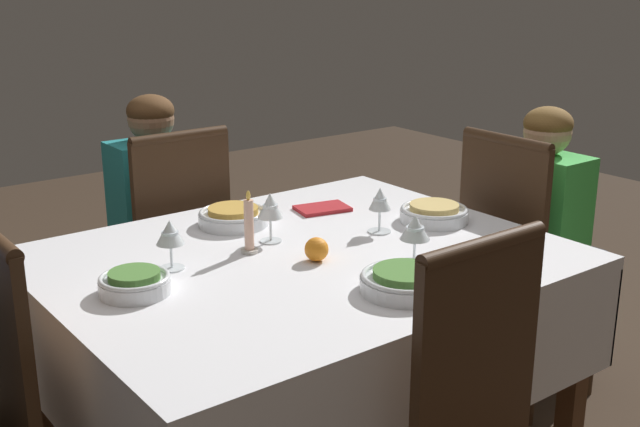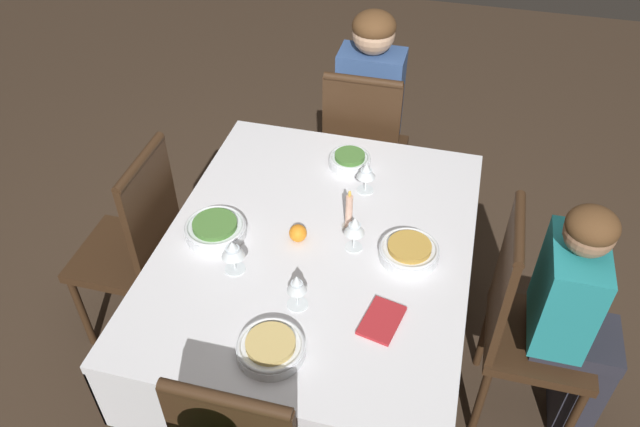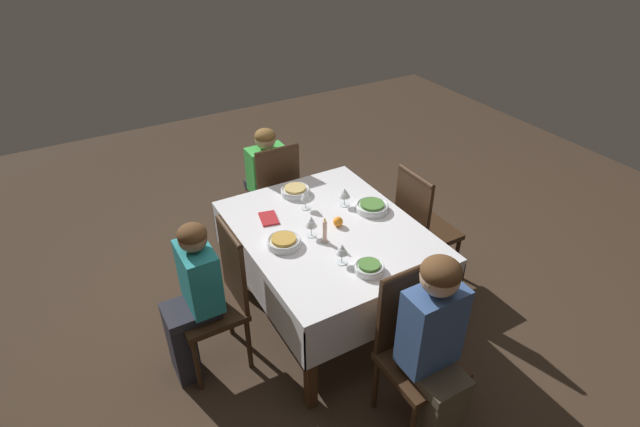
# 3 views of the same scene
# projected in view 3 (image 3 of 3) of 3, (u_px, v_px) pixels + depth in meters

# --- Properties ---
(ground_plane) EXTENTS (8.00, 8.00, 0.00)m
(ground_plane) POSITION_uv_depth(u_px,v_px,m) (328.00, 312.00, 3.59)
(ground_plane) COLOR #3D2D21
(dining_table) EXTENTS (1.36, 1.09, 0.73)m
(dining_table) POSITION_uv_depth(u_px,v_px,m) (329.00, 240.00, 3.24)
(dining_table) COLOR silver
(dining_table) RESTS_ON ground_plane
(chair_east) EXTENTS (0.38, 0.38, 0.97)m
(chair_east) POSITION_uv_depth(u_px,v_px,m) (415.00, 344.00, 2.66)
(chair_east) COLOR #382314
(chair_east) RESTS_ON ground_plane
(chair_south) EXTENTS (0.38, 0.38, 0.97)m
(chair_south) POSITION_uv_depth(u_px,v_px,m) (220.00, 295.00, 2.98)
(chair_south) COLOR #382314
(chair_south) RESTS_ON ground_plane
(chair_west) EXTENTS (0.38, 0.38, 0.97)m
(chair_west) POSITION_uv_depth(u_px,v_px,m) (274.00, 193.00, 3.97)
(chair_west) COLOR #382314
(chair_west) RESTS_ON ground_plane
(chair_north) EXTENTS (0.38, 0.38, 0.97)m
(chair_north) POSITION_uv_depth(u_px,v_px,m) (421.00, 225.00, 3.60)
(chair_north) COLOR #382314
(chair_north) RESTS_ON ground_plane
(person_adult_denim) EXTENTS (0.34, 0.30, 1.17)m
(person_adult_denim) POSITION_uv_depth(u_px,v_px,m) (437.00, 345.00, 2.47)
(person_adult_denim) COLOR #4C4233
(person_adult_denim) RESTS_ON ground_plane
(person_child_teal) EXTENTS (0.30, 0.33, 1.06)m
(person_child_teal) POSITION_uv_depth(u_px,v_px,m) (192.00, 297.00, 2.88)
(person_child_teal) COLOR #282833
(person_child_teal) RESTS_ON ground_plane
(person_child_green) EXTENTS (0.33, 0.30, 1.04)m
(person_child_green) POSITION_uv_depth(u_px,v_px,m) (265.00, 180.00, 4.06)
(person_child_green) COLOR #282833
(person_child_green) RESTS_ON ground_plane
(bowl_east) EXTENTS (0.17, 0.17, 0.06)m
(bowl_east) POSITION_uv_depth(u_px,v_px,m) (369.00, 267.00, 2.82)
(bowl_east) COLOR silver
(bowl_east) RESTS_ON dining_table
(wine_glass_east) EXTENTS (0.07, 0.07, 0.13)m
(wine_glass_east) POSITION_uv_depth(u_px,v_px,m) (342.00, 250.00, 2.85)
(wine_glass_east) COLOR white
(wine_glass_east) RESTS_ON dining_table
(bowl_south) EXTENTS (0.21, 0.21, 0.06)m
(bowl_south) POSITION_uv_depth(u_px,v_px,m) (284.00, 242.00, 3.03)
(bowl_south) COLOR silver
(bowl_south) RESTS_ON dining_table
(wine_glass_south) EXTENTS (0.07, 0.07, 0.14)m
(wine_glass_south) POSITION_uv_depth(u_px,v_px,m) (311.00, 222.00, 3.07)
(wine_glass_south) COLOR white
(wine_glass_south) RESTS_ON dining_table
(bowl_west) EXTENTS (0.21, 0.21, 0.06)m
(bowl_west) POSITION_uv_depth(u_px,v_px,m) (295.00, 191.00, 3.54)
(bowl_west) COLOR silver
(bowl_west) RESTS_ON dining_table
(wine_glass_west) EXTENTS (0.07, 0.07, 0.13)m
(wine_glass_west) POSITION_uv_depth(u_px,v_px,m) (305.00, 196.00, 3.34)
(wine_glass_west) COLOR white
(wine_glass_west) RESTS_ON dining_table
(bowl_north) EXTENTS (0.22, 0.22, 0.06)m
(bowl_north) POSITION_uv_depth(u_px,v_px,m) (372.00, 207.00, 3.36)
(bowl_north) COLOR silver
(bowl_north) RESTS_ON dining_table
(wine_glass_north) EXTENTS (0.08, 0.08, 0.13)m
(wine_glass_north) POSITION_uv_depth(u_px,v_px,m) (344.00, 193.00, 3.38)
(wine_glass_north) COLOR white
(wine_glass_north) RESTS_ON dining_table
(candle_centerpiece) EXTENTS (0.05, 0.05, 0.17)m
(candle_centerpiece) POSITION_uv_depth(u_px,v_px,m) (325.00, 233.00, 3.04)
(candle_centerpiece) COLOR beige
(candle_centerpiece) RESTS_ON dining_table
(orange_fruit) EXTENTS (0.06, 0.06, 0.06)m
(orange_fruit) POSITION_uv_depth(u_px,v_px,m) (338.00, 222.00, 3.20)
(orange_fruit) COLOR orange
(orange_fruit) RESTS_ON dining_table
(napkin_red_folded) EXTENTS (0.18, 0.14, 0.01)m
(napkin_red_folded) POSITION_uv_depth(u_px,v_px,m) (269.00, 218.00, 3.28)
(napkin_red_folded) COLOR #AD2328
(napkin_red_folded) RESTS_ON dining_table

